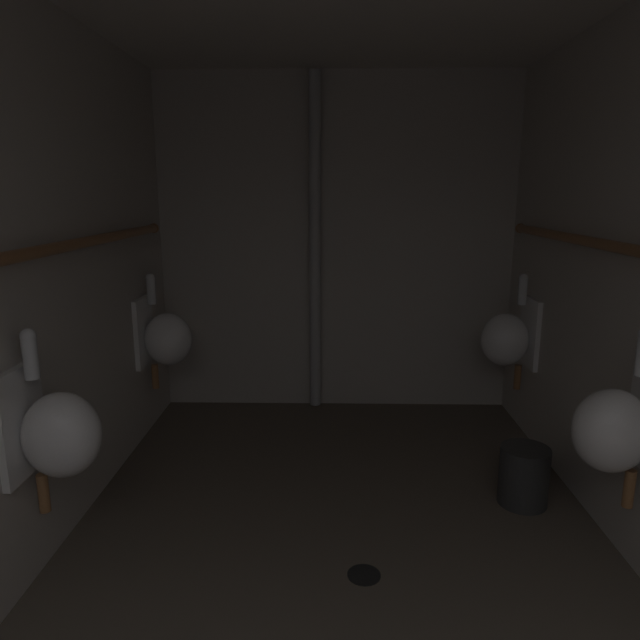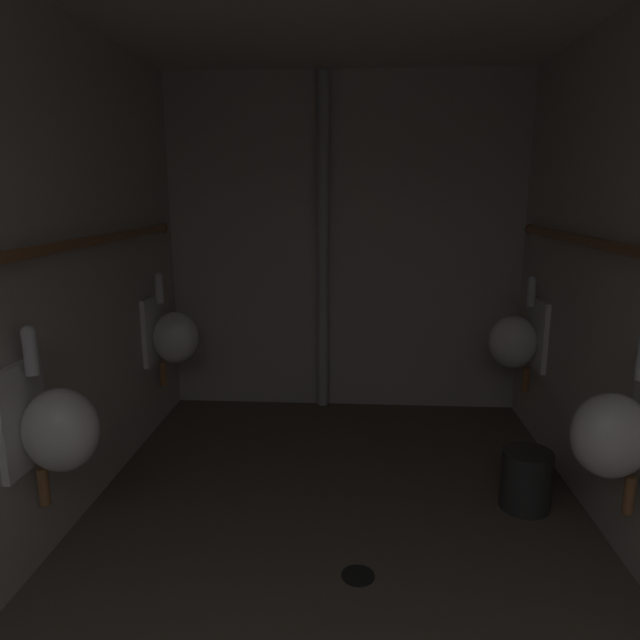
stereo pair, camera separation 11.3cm
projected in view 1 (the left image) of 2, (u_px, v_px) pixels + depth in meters
floor at (338, 582)px, 2.39m from camera, size 2.62×4.05×0.08m
wall_left at (1, 295)px, 2.15m from camera, size 0.06×4.05×2.36m
wall_back at (336, 246)px, 4.07m from camera, size 2.62×0.06×2.36m
urinal_left_mid at (56, 432)px, 2.22m from camera, size 0.32×0.30×0.76m
urinal_left_far at (165, 337)px, 3.66m from camera, size 0.32×0.30×0.76m
urinal_right_mid at (617, 428)px, 2.26m from camera, size 0.32×0.30×0.76m
urinal_right_far at (508, 338)px, 3.65m from camera, size 0.32×0.30×0.76m
supply_pipe_left at (18, 256)px, 2.10m from camera, size 0.06×3.35×0.06m
standpipe_back_wall at (315, 248)px, 3.97m from camera, size 0.08×0.08×2.31m
floor_drain at (364, 574)px, 2.37m from camera, size 0.14×0.14×0.01m
waste_bin at (524, 476)px, 2.90m from camera, size 0.25×0.25×0.30m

